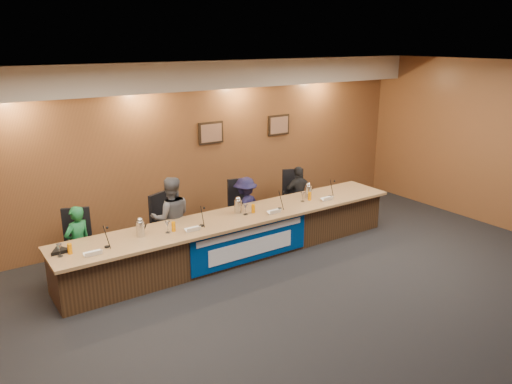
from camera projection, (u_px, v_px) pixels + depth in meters
floor at (333, 318)px, 6.64m from camera, size 10.00×10.00×0.00m
ceiling at (346, 72)px, 5.70m from camera, size 10.00×8.00×0.04m
wall_back at (192, 148)px, 9.34m from camera, size 10.00×0.04×3.20m
soffit at (195, 75)px, 8.75m from camera, size 10.00×0.50×0.50m
dais_body at (238, 237)px, 8.44m from camera, size 6.00×0.80×0.70m
dais_top at (239, 217)px, 8.29m from camera, size 6.10×0.95×0.05m
banner at (251, 243)px, 8.11m from camera, size 2.20×0.02×0.65m
banner_text_upper at (252, 232)px, 8.04m from camera, size 2.00×0.01×0.10m
banner_text_lower at (252, 248)px, 8.12m from camera, size 1.60×0.01×0.28m
wall_photo_left at (211, 133)px, 9.46m from camera, size 0.52×0.04×0.42m
wall_photo_right at (279, 125)px, 10.31m from camera, size 0.52×0.04×0.42m
panelist_a at (78, 244)px, 7.51m from camera, size 0.51×0.43×1.20m
panelist_b at (171, 218)px, 8.30m from camera, size 0.81×0.70×1.41m
panelist_c at (245, 208)px, 9.12m from camera, size 0.87×0.70×1.18m
panelist_d at (299, 196)px, 9.78m from camera, size 0.75×0.42×1.20m
office_chair_a at (77, 249)px, 7.63m from camera, size 0.62×0.62×0.08m
office_chair_b at (170, 229)px, 8.45m from camera, size 0.64×0.64×0.08m
office_chair_c at (242, 212)px, 9.23m from camera, size 0.58×0.58×0.08m
office_chair_d at (295, 201)px, 9.90m from camera, size 0.63×0.63×0.08m
nameplate_a at (93, 253)px, 6.72m from camera, size 0.24×0.08×0.10m
microphone_a at (107, 247)px, 7.01m from camera, size 0.07×0.07×0.02m
juice_glass_a at (70, 249)px, 6.78m from camera, size 0.06×0.06×0.15m
water_glass_a at (60, 250)px, 6.70m from camera, size 0.08×0.08×0.18m
nameplate_b at (194, 229)px, 7.57m from camera, size 0.24×0.08×0.10m
microphone_b at (202, 226)px, 7.81m from camera, size 0.07×0.07×0.02m
juice_glass_b at (174, 227)px, 7.58m from camera, size 0.06×0.06×0.15m
water_glass_b at (168, 227)px, 7.52m from camera, size 0.08×0.08×0.18m
nameplate_c at (276, 211)px, 8.35m from camera, size 0.24×0.08×0.10m
microphone_c at (280, 209)px, 8.59m from camera, size 0.07×0.07×0.02m
juice_glass_c at (253, 208)px, 8.39m from camera, size 0.06×0.06×0.15m
water_glass_c at (245, 209)px, 8.30m from camera, size 0.08×0.08×0.18m
nameplate_d at (328, 198)px, 9.03m from camera, size 0.24×0.08×0.10m
microphone_d at (330, 196)px, 9.25m from camera, size 0.07×0.07×0.02m
juice_glass_d at (310, 196)px, 9.04m from camera, size 0.06×0.06×0.15m
water_glass_d at (303, 197)px, 8.96m from camera, size 0.08×0.08×0.18m
carafe_left at (140, 229)px, 7.37m from camera, size 0.13×0.13×0.23m
carafe_mid at (238, 207)px, 8.36m from camera, size 0.13×0.13×0.22m
carafe_right at (308, 192)px, 9.17m from camera, size 0.12×0.12×0.23m
speakerphone at (60, 251)px, 6.85m from camera, size 0.32×0.32×0.05m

